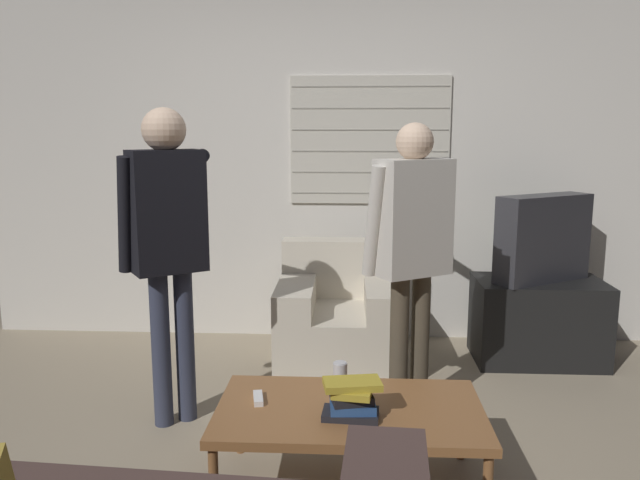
% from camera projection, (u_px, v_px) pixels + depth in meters
% --- Properties ---
extents(ground_plane, '(16.00, 16.00, 0.00)m').
position_uv_depth(ground_plane, '(313.00, 477.00, 2.85)').
color(ground_plane, gray).
extents(wall_back, '(5.20, 0.08, 2.55)m').
position_uv_depth(wall_back, '(331.00, 169.00, 4.62)').
color(wall_back, silver).
rests_on(wall_back, ground_plane).
extents(armchair_beige, '(0.82, 0.84, 0.80)m').
position_uv_depth(armchair_beige, '(340.00, 318.00, 4.20)').
color(armchair_beige, beige).
rests_on(armchair_beige, ground_plane).
extents(coffee_table, '(1.15, 0.66, 0.38)m').
position_uv_depth(coffee_table, '(350.00, 414.00, 2.70)').
color(coffee_table, brown).
rests_on(coffee_table, ground_plane).
extents(tv_stand, '(0.85, 0.51, 0.56)m').
position_uv_depth(tv_stand, '(538.00, 321.00, 4.25)').
color(tv_stand, black).
rests_on(tv_stand, ground_plane).
extents(tv, '(0.70, 0.54, 0.58)m').
position_uv_depth(tv, '(543.00, 238.00, 4.15)').
color(tv, '#2D2D33').
rests_on(tv, tv_stand).
extents(person_left_standing, '(0.48, 0.78, 1.68)m').
position_uv_depth(person_left_standing, '(167.00, 229.00, 3.22)').
color(person_left_standing, '#33384C').
rests_on(person_left_standing, ground_plane).
extents(person_right_standing, '(0.50, 0.82, 1.60)m').
position_uv_depth(person_right_standing, '(411.00, 237.00, 3.28)').
color(person_right_standing, '#4C4233').
rests_on(person_right_standing, ground_plane).
extents(book_stack, '(0.26, 0.19, 0.16)m').
position_uv_depth(book_stack, '(352.00, 398.00, 2.60)').
color(book_stack, black).
rests_on(book_stack, coffee_table).
extents(soda_can, '(0.07, 0.07, 0.13)m').
position_uv_depth(soda_can, '(340.00, 375.00, 2.89)').
color(soda_can, silver).
rests_on(soda_can, coffee_table).
extents(spare_remote, '(0.06, 0.14, 0.02)m').
position_uv_depth(spare_remote, '(258.00, 398.00, 2.76)').
color(spare_remote, white).
rests_on(spare_remote, coffee_table).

